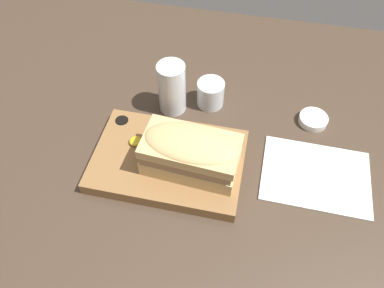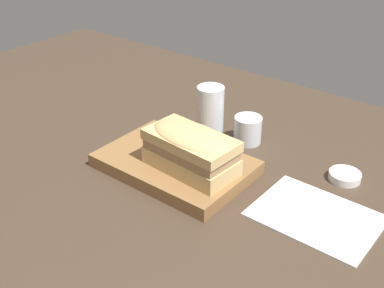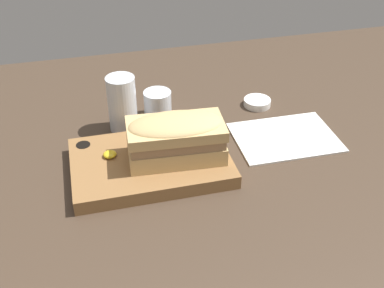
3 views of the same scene
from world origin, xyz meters
The scene contains 8 objects.
dining_table centered at (0.00, 0.00, 1.00)cm, with size 197.97×104.93×2.00cm.
serving_board centered at (-6.97, -2.77, 3.38)cm, with size 29.44×19.87×2.82cm.
sandwich centered at (-2.08, -3.87, 9.34)cm, with size 18.28×10.49×8.54cm.
mustard_dollop centered at (-14.16, -0.76, 5.26)cm, with size 2.52×2.52×1.01cm.
water_glass centered at (-9.85, 12.82, 7.21)cm, with size 6.02×6.02×12.03cm.
wine_glass centered at (-1.83, 15.93, 4.77)cm, with size 6.10×6.10×6.02cm.
napkin centered at (22.15, 0.62, 2.20)cm, with size 21.13×15.83×0.40cm.
condiment_dish centered at (21.29, 14.92, 2.80)cm, with size 6.21×6.21×1.59cm.
Camera 2 is at (46.49, -64.91, 54.53)cm, focal length 45.00 mm.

